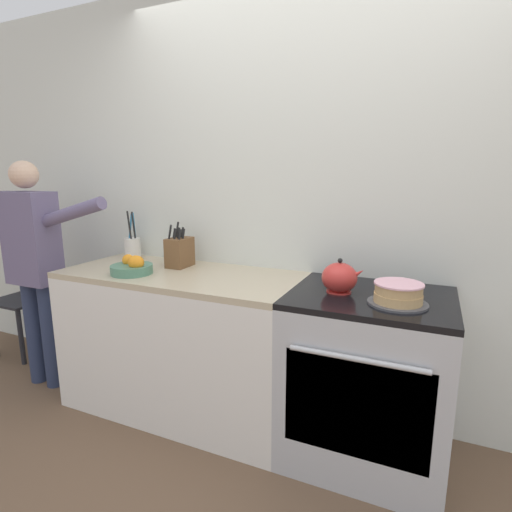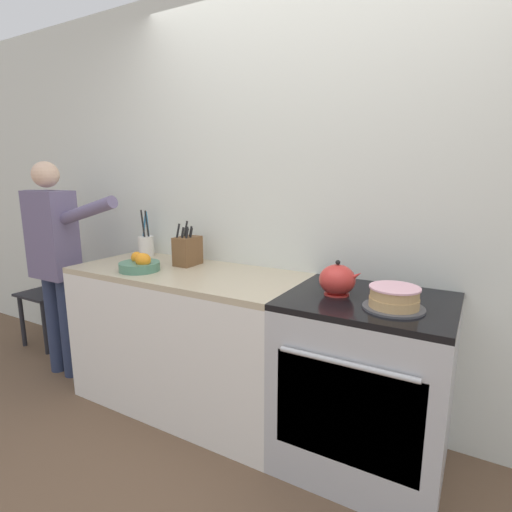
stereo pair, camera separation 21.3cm
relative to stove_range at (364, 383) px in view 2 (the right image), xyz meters
name	(u,v)px [view 2 (the right image)]	position (x,y,z in m)	size (l,w,h in m)	color
ground_plane	(269,475)	(-0.36, -0.32, -0.44)	(16.00, 16.00, 0.00)	brown
wall_back	(325,203)	(-0.36, 0.35, 0.86)	(8.00, 0.04, 2.60)	silver
counter_cabinet	(188,338)	(-1.12, 0.00, 0.00)	(1.46, 0.65, 0.88)	white
stove_range	(364,383)	(0.00, 0.00, 0.00)	(0.78, 0.68, 0.88)	#B7BABF
layer_cake	(394,298)	(0.13, -0.10, 0.49)	(0.27, 0.27, 0.10)	#4C4C51
tea_kettle	(338,280)	(-0.15, -0.02, 0.52)	(0.22, 0.18, 0.17)	red
knife_block	(188,250)	(-1.21, 0.13, 0.54)	(0.12, 0.17, 0.28)	brown
utensil_crock	(146,245)	(-1.66, 0.22, 0.52)	(0.11, 0.11, 0.33)	silver
fruit_bowl	(140,264)	(-1.35, -0.14, 0.48)	(0.24, 0.24, 0.12)	#4C7F66
person_baker	(54,253)	(-2.17, -0.16, 0.48)	(0.90, 0.20, 1.55)	#283351
dining_chair	(57,285)	(-2.76, 0.22, 0.06)	(0.40, 0.40, 0.87)	#232328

